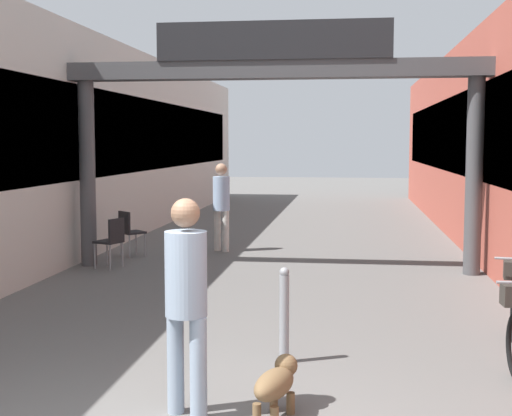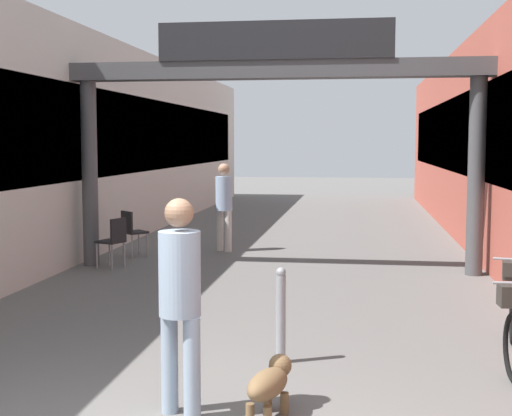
% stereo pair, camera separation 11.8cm
% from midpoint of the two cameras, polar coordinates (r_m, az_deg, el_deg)
% --- Properties ---
extents(storefront_left, '(3.00, 26.00, 4.35)m').
position_cam_midpoint_polar(storefront_left, '(16.85, -15.05, 4.98)').
color(storefront_left, beige).
rests_on(storefront_left, ground_plane).
extents(arcade_sign_gateway, '(7.40, 0.47, 4.23)m').
position_cam_midpoint_polar(arcade_sign_gateway, '(12.27, 1.16, 8.85)').
color(arcade_sign_gateway, '#4C4C4F').
rests_on(arcade_sign_gateway, ground_plane).
extents(pedestrian_with_dog, '(0.46, 0.46, 1.78)m').
position_cam_midpoint_polar(pedestrian_with_dog, '(5.79, -6.19, -6.68)').
color(pedestrian_with_dog, '#8C9EB2').
rests_on(pedestrian_with_dog, ground_plane).
extents(pedestrian_carrying_crate, '(0.47, 0.47, 1.79)m').
position_cam_midpoint_polar(pedestrian_carrying_crate, '(14.45, -3.02, 0.58)').
color(pedestrian_carrying_crate, silver).
rests_on(pedestrian_carrying_crate, ground_plane).
extents(dog_on_leash, '(0.40, 0.67, 0.47)m').
position_cam_midpoint_polar(dog_on_leash, '(5.91, 1.07, -13.80)').
color(dog_on_leash, brown).
rests_on(dog_on_leash, ground_plane).
extents(bollard_post_metal, '(0.10, 0.10, 0.97)m').
position_cam_midpoint_polar(bollard_post_metal, '(7.25, 1.80, -8.50)').
color(bollard_post_metal, gray).
rests_on(bollard_post_metal, ground_plane).
extents(cafe_chair_black_nearer, '(0.51, 0.51, 0.89)m').
position_cam_midpoint_polar(cafe_chair_black_nearer, '(12.78, -11.71, -2.37)').
color(cafe_chair_black_nearer, gray).
rests_on(cafe_chair_black_nearer, ground_plane).
extents(cafe_chair_black_farther, '(0.57, 0.57, 0.89)m').
position_cam_midpoint_polar(cafe_chair_black_farther, '(14.01, -10.36, -1.67)').
color(cafe_chair_black_farther, gray).
rests_on(cafe_chair_black_farther, ground_plane).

